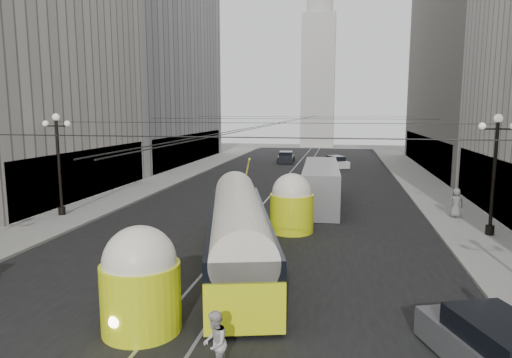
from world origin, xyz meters
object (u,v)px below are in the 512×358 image
at_px(streetcar, 238,230).
at_px(sedan_grey, 500,352).
at_px(pedestrian_sidewalk_right, 456,203).
at_px(city_bus, 321,183).
at_px(pedestrian_crossing_b, 215,343).

distance_m(streetcar, sedan_grey, 10.81).
bearing_deg(pedestrian_sidewalk_right, city_bus, -27.20).
xyz_separation_m(sedan_grey, pedestrian_sidewalk_right, (2.94, 17.79, 0.37)).
distance_m(city_bus, pedestrian_sidewalk_right, 8.96).
bearing_deg(city_bus, pedestrian_sidewalk_right, -19.67).
height_order(city_bus, pedestrian_sidewalk_right, city_bus).
distance_m(city_bus, pedestrian_crossing_b, 22.03).
xyz_separation_m(streetcar, pedestrian_sidewalk_right, (11.25, 10.94, -0.57)).
relative_size(streetcar, pedestrian_sidewalk_right, 8.13).
height_order(pedestrian_crossing_b, pedestrian_sidewalk_right, pedestrian_sidewalk_right).
bearing_deg(sedan_grey, city_bus, 104.76).
height_order(sedan_grey, pedestrian_sidewalk_right, pedestrian_sidewalk_right).
distance_m(streetcar, pedestrian_crossing_b, 8.14).
bearing_deg(city_bus, streetcar, -101.46).
xyz_separation_m(streetcar, city_bus, (2.83, 13.95, -0.05)).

